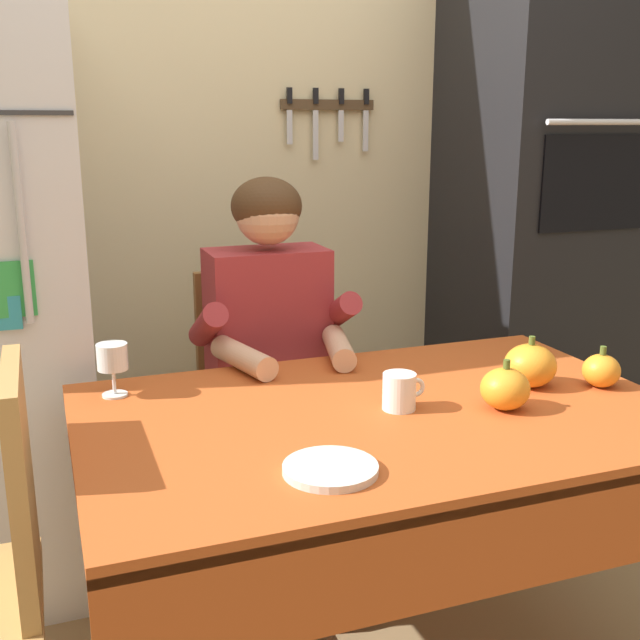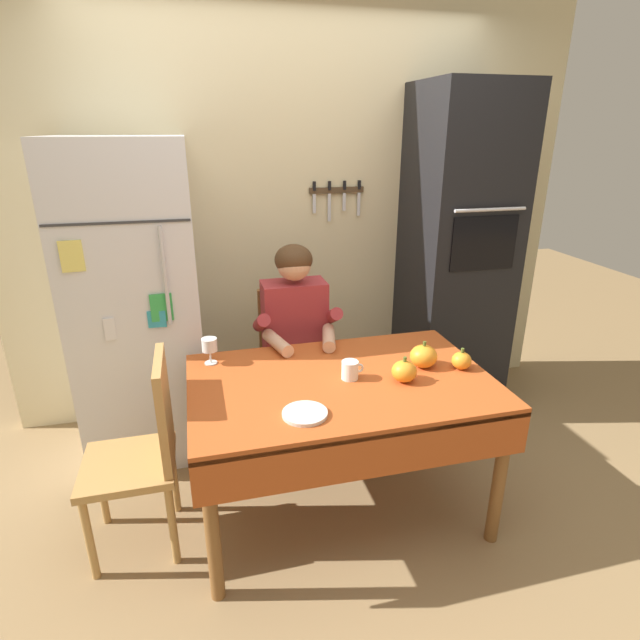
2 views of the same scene
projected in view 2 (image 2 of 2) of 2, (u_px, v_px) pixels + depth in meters
ground_plane at (344, 519)px, 2.52m from camera, size 10.00×10.00×0.00m
back_wall_assembly at (295, 216)px, 3.29m from camera, size 3.70×0.13×2.60m
refrigerator at (138, 304)px, 2.85m from camera, size 0.68×0.71×1.80m
wall_oven at (456, 256)px, 3.29m from camera, size 0.60×0.64×2.10m
dining_table at (342, 397)px, 2.35m from camera, size 1.40×0.90×0.74m
chair_behind_person at (291, 357)px, 3.10m from camera, size 0.40×0.40×0.93m
seated_person at (297, 335)px, 2.85m from camera, size 0.47×0.55×1.25m
chair_left_side at (145, 447)px, 2.23m from camera, size 0.40×0.40×0.93m
coffee_mug at (350, 370)px, 2.33m from camera, size 0.11×0.08×0.09m
wine_glass at (210, 346)px, 2.46m from camera, size 0.08×0.08×0.13m
pumpkin_large at (404, 371)px, 2.31m from camera, size 0.12×0.12×0.12m
pumpkin_medium at (461, 361)px, 2.43m from camera, size 0.10×0.10×0.11m
pumpkin_small at (424, 356)px, 2.45m from camera, size 0.13×0.13×0.13m
serving_tray at (305, 414)px, 2.04m from camera, size 0.19×0.19×0.02m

